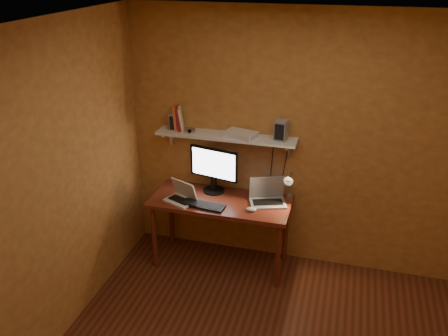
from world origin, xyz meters
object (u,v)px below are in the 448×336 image
(keyboard, at_px, (203,205))
(mouse, at_px, (251,209))
(netbook, at_px, (182,195))
(monitor, at_px, (214,168))
(shelf_camera, at_px, (190,130))
(speaker_right, at_px, (281,130))
(speaker_left, at_px, (175,122))
(desk, at_px, (221,208))
(laptop, at_px, (267,196))
(desk_lamp, at_px, (289,184))
(wall_shelf, at_px, (226,136))
(router, at_px, (241,134))

(keyboard, distance_m, mouse, 0.47)
(netbook, bearing_deg, monitor, 72.04)
(shelf_camera, bearing_deg, speaker_right, 3.54)
(speaker_left, bearing_deg, netbook, -63.21)
(speaker_left, height_order, speaker_right, speaker_right)
(desk, height_order, keyboard, keyboard)
(laptop, bearing_deg, desk, 171.95)
(netbook, height_order, shelf_camera, shelf_camera)
(desk_lamp, relative_size, speaker_right, 1.88)
(monitor, relative_size, keyboard, 1.23)
(keyboard, bearing_deg, monitor, 95.08)
(netbook, xyz_separation_m, speaker_right, (0.91, 0.31, 0.67))
(monitor, xyz_separation_m, shelf_camera, (-0.23, -0.03, 0.39))
(netbook, bearing_deg, keyboard, 9.76)
(desk_lamp, distance_m, speaker_right, 0.53)
(monitor, height_order, speaker_left, speaker_left)
(monitor, bearing_deg, wall_shelf, 22.66)
(keyboard, xyz_separation_m, router, (0.28, 0.35, 0.64))
(speaker_left, bearing_deg, desk, -21.27)
(laptop, height_order, keyboard, laptop)
(desk, relative_size, laptop, 3.44)
(netbook, bearing_deg, wall_shelf, 62.76)
(desk, distance_m, wall_shelf, 0.72)
(monitor, distance_m, speaker_right, 0.81)
(desk, relative_size, keyboard, 3.31)
(desk_lamp, xyz_separation_m, speaker_left, (-1.19, 0.07, 0.50))
(speaker_left, bearing_deg, laptop, -7.24)
(desk, relative_size, monitor, 2.69)
(netbook, distance_m, shelf_camera, 0.65)
(desk, distance_m, router, 0.77)
(keyboard, bearing_deg, desk, 58.80)
(netbook, bearing_deg, speaker_left, 140.71)
(mouse, height_order, desk_lamp, desk_lamp)
(laptop, bearing_deg, keyboard, -175.24)
(router, bearing_deg, speaker_right, 1.30)
(desk, relative_size, wall_shelf, 1.00)
(monitor, relative_size, mouse, 5.18)
(wall_shelf, distance_m, laptop, 0.71)
(keyboard, relative_size, router, 1.41)
(laptop, xyz_separation_m, mouse, (-0.11, -0.22, -0.05))
(laptop, distance_m, keyboard, 0.64)
(netbook, bearing_deg, laptop, 36.65)
(netbook, height_order, keyboard, netbook)
(wall_shelf, height_order, desk_lamp, wall_shelf)
(netbook, relative_size, keyboard, 0.82)
(netbook, relative_size, router, 1.16)
(desk, height_order, netbook, netbook)
(laptop, xyz_separation_m, shelf_camera, (-0.81, 0.05, 0.59))
(netbook, bearing_deg, shelf_camera, 109.81)
(keyboard, distance_m, shelf_camera, 0.75)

